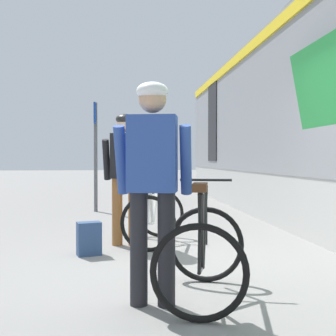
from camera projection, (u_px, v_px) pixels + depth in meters
The scene contains 7 objects.
ground_plane at pixel (205, 265), 4.70m from camera, with size 80.00×80.00×0.00m, color gray.
cyclist_near_in_dark at pixel (125, 167), 5.74m from camera, with size 0.64×0.36×1.76m.
cyclist_far_in_blue at pixel (153, 172), 3.37m from camera, with size 0.65×0.39×1.76m.
bicycle_near_white at pixel (154, 215), 5.84m from camera, with size 0.94×1.21×0.99m.
bicycle_far_black at pixel (203, 251), 3.52m from camera, with size 0.94×1.21×0.99m.
backpack_on_platform at pixel (89, 239), 5.16m from camera, with size 0.28×0.18×0.40m, color navy.
platform_sign_post at pixel (96, 138), 9.43m from camera, with size 0.08×0.70×2.40m.
Camera 1 is at (-0.90, -4.61, 1.16)m, focal length 45.84 mm.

